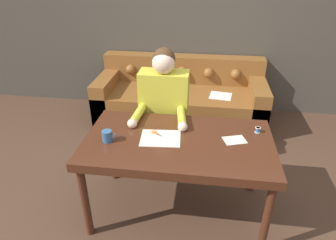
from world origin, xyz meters
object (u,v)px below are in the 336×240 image
at_px(thread_spool, 258,130).
at_px(couch, 181,99).
at_px(mug, 107,136).
at_px(scissors, 157,134).
at_px(dining_table, 178,148).
at_px(person, 164,113).

bearing_deg(thread_spool, couch, 117.05).
xyz_separation_m(mug, thread_spool, (1.15, 0.29, -0.02)).
relative_size(couch, scissors, 11.83).
bearing_deg(scissors, thread_spool, 9.71).
relative_size(dining_table, person, 1.14).
relative_size(couch, thread_spool, 47.56).
height_order(couch, scissors, couch).
distance_m(scissors, thread_spool, 0.81).
height_order(couch, thread_spool, couch).
distance_m(mug, thread_spool, 1.18).
bearing_deg(dining_table, thread_spool, 17.64).
height_order(dining_table, scissors, scissors).
height_order(person, thread_spool, person).
bearing_deg(person, scissors, -88.16).
bearing_deg(couch, scissors, -91.49).
xyz_separation_m(dining_table, mug, (-0.53, -0.09, 0.12)).
bearing_deg(dining_table, scissors, 161.48).
distance_m(dining_table, thread_spool, 0.65).
height_order(mug, thread_spool, mug).
bearing_deg(scissors, person, 91.84).
xyz_separation_m(person, scissors, (0.02, -0.50, 0.08)).
bearing_deg(person, mug, -117.44).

